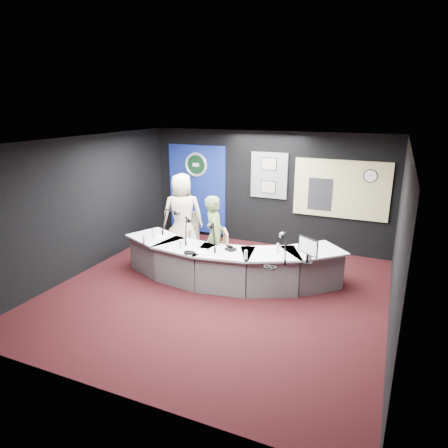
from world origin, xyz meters
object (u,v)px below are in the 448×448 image
at_px(person_man, 182,214).
at_px(person_woman, 215,237).
at_px(armchair_right, 215,252).
at_px(broadcast_desk, 226,263).
at_px(armchair_left, 183,234).

relative_size(person_man, person_woman, 1.13).
distance_m(armchair_right, person_man, 1.57).
xyz_separation_m(broadcast_desk, armchair_right, (-0.30, 0.14, 0.14)).
bearing_deg(armchair_right, person_woman, 149.40).
xyz_separation_m(armchair_left, armchair_right, (1.23, -0.88, 0.05)).
distance_m(armchair_left, armchair_right, 1.51).
relative_size(armchair_left, person_man, 0.49).
height_order(armchair_left, person_woman, person_woman).
height_order(armchair_right, person_man, person_man).
bearing_deg(person_woman, broadcast_desk, -140.38).
bearing_deg(armchair_left, armchair_right, -44.74).
bearing_deg(armchair_left, broadcast_desk, -42.86).
bearing_deg(armchair_left, person_woman, -44.74).
height_order(armchair_left, armchair_right, armchair_right).
distance_m(broadcast_desk, person_man, 1.93).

